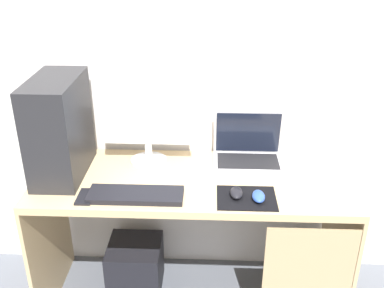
{
  "coord_description": "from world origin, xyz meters",
  "views": [
    {
      "loc": [
        0.08,
        -1.87,
        1.83
      ],
      "look_at": [
        0.0,
        0.0,
        0.93
      ],
      "focal_mm": 42.46,
      "sensor_mm": 36.0,
      "label": 1
    }
  ],
  "objects_px": {
    "keyboard": "(136,195)",
    "cell_phone": "(86,197)",
    "mouse_left": "(236,193)",
    "mouse_right": "(259,196)",
    "monitor": "(147,121)",
    "laptop": "(248,152)",
    "subwoofer": "(136,266)",
    "pc_tower": "(59,128)"
  },
  "relations": [
    {
      "from": "keyboard",
      "to": "cell_phone",
      "type": "distance_m",
      "value": 0.22
    },
    {
      "from": "laptop",
      "to": "keyboard",
      "type": "xyz_separation_m",
      "value": [
        -0.52,
        -0.36,
        -0.04
      ]
    },
    {
      "from": "pc_tower",
      "to": "laptop",
      "type": "height_order",
      "value": "pc_tower"
    },
    {
      "from": "laptop",
      "to": "subwoofer",
      "type": "xyz_separation_m",
      "value": [
        -0.59,
        -0.11,
        -0.66
      ]
    },
    {
      "from": "laptop",
      "to": "pc_tower",
      "type": "bearing_deg",
      "value": -170.49
    },
    {
      "from": "monitor",
      "to": "laptop",
      "type": "relative_size",
      "value": 1.31
    },
    {
      "from": "mouse_left",
      "to": "pc_tower",
      "type": "bearing_deg",
      "value": 167.06
    },
    {
      "from": "subwoofer",
      "to": "mouse_left",
      "type": "bearing_deg",
      "value": -23.99
    },
    {
      "from": "laptop",
      "to": "keyboard",
      "type": "bearing_deg",
      "value": -145.21
    },
    {
      "from": "laptop",
      "to": "mouse_left",
      "type": "relative_size",
      "value": 3.61
    },
    {
      "from": "keyboard",
      "to": "mouse_right",
      "type": "bearing_deg",
      "value": -0.53
    },
    {
      "from": "monitor",
      "to": "mouse_left",
      "type": "bearing_deg",
      "value": -35.93
    },
    {
      "from": "subwoofer",
      "to": "pc_tower",
      "type": "bearing_deg",
      "value": -172.34
    },
    {
      "from": "monitor",
      "to": "mouse_left",
      "type": "xyz_separation_m",
      "value": [
        0.43,
        -0.31,
        -0.21
      ]
    },
    {
      "from": "mouse_left",
      "to": "subwoofer",
      "type": "relative_size",
      "value": 0.34
    },
    {
      "from": "mouse_left",
      "to": "mouse_right",
      "type": "relative_size",
      "value": 1.0
    },
    {
      "from": "laptop",
      "to": "cell_phone",
      "type": "height_order",
      "value": "laptop"
    },
    {
      "from": "monitor",
      "to": "subwoofer",
      "type": "bearing_deg",
      "value": -137.63
    },
    {
      "from": "keyboard",
      "to": "mouse_right",
      "type": "xyz_separation_m",
      "value": [
        0.54,
        -0.0,
        0.01
      ]
    },
    {
      "from": "mouse_right",
      "to": "subwoofer",
      "type": "relative_size",
      "value": 0.34
    },
    {
      "from": "monitor",
      "to": "keyboard",
      "type": "relative_size",
      "value": 1.08
    },
    {
      "from": "mouse_left",
      "to": "subwoofer",
      "type": "distance_m",
      "value": 0.85
    },
    {
      "from": "keyboard",
      "to": "cell_phone",
      "type": "relative_size",
      "value": 3.23
    },
    {
      "from": "cell_phone",
      "to": "subwoofer",
      "type": "xyz_separation_m",
      "value": [
        0.15,
        0.26,
        -0.61
      ]
    },
    {
      "from": "subwoofer",
      "to": "cell_phone",
      "type": "bearing_deg",
      "value": -119.26
    },
    {
      "from": "laptop",
      "to": "mouse_left",
      "type": "distance_m",
      "value": 0.35
    },
    {
      "from": "pc_tower",
      "to": "cell_phone",
      "type": "xyz_separation_m",
      "value": [
        0.16,
        -0.22,
        -0.23
      ]
    },
    {
      "from": "keyboard",
      "to": "subwoofer",
      "type": "height_order",
      "value": "keyboard"
    },
    {
      "from": "keyboard",
      "to": "mouse_left",
      "type": "relative_size",
      "value": 4.38
    },
    {
      "from": "laptop",
      "to": "mouse_right",
      "type": "bearing_deg",
      "value": -86.57
    },
    {
      "from": "pc_tower",
      "to": "laptop",
      "type": "xyz_separation_m",
      "value": [
        0.9,
        0.15,
        -0.18
      ]
    },
    {
      "from": "mouse_right",
      "to": "cell_phone",
      "type": "bearing_deg",
      "value": -179.37
    },
    {
      "from": "pc_tower",
      "to": "subwoofer",
      "type": "height_order",
      "value": "pc_tower"
    },
    {
      "from": "mouse_left",
      "to": "mouse_right",
      "type": "bearing_deg",
      "value": -14.74
    },
    {
      "from": "laptop",
      "to": "subwoofer",
      "type": "distance_m",
      "value": 0.89
    },
    {
      "from": "keyboard",
      "to": "cell_phone",
      "type": "height_order",
      "value": "keyboard"
    },
    {
      "from": "laptop",
      "to": "keyboard",
      "type": "relative_size",
      "value": 0.83
    },
    {
      "from": "cell_phone",
      "to": "subwoofer",
      "type": "relative_size",
      "value": 0.46
    },
    {
      "from": "cell_phone",
      "to": "subwoofer",
      "type": "height_order",
      "value": "cell_phone"
    },
    {
      "from": "mouse_left",
      "to": "cell_phone",
      "type": "xyz_separation_m",
      "value": [
        -0.66,
        -0.03,
        -0.02
      ]
    },
    {
      "from": "pc_tower",
      "to": "mouse_right",
      "type": "relative_size",
      "value": 4.93
    },
    {
      "from": "pc_tower",
      "to": "keyboard",
      "type": "relative_size",
      "value": 1.13
    }
  ]
}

